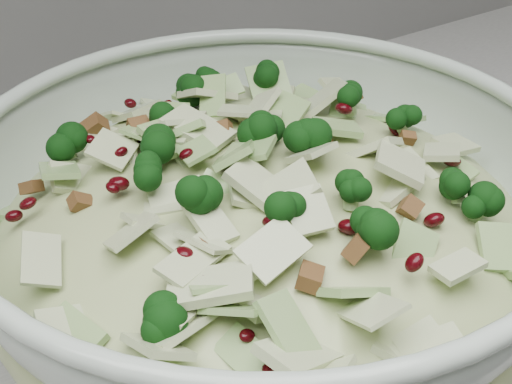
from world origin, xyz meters
TOP-DOWN VIEW (x-y plane):
  - mixing_bowl at (-0.36, 1.60)m, footprint 0.52×0.52m
  - salad at (-0.36, 1.60)m, footprint 0.42×0.42m

SIDE VIEW (x-z plane):
  - mixing_bowl at x=-0.36m, z-range 0.90..1.06m
  - salad at x=-0.36m, z-range 0.93..1.09m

